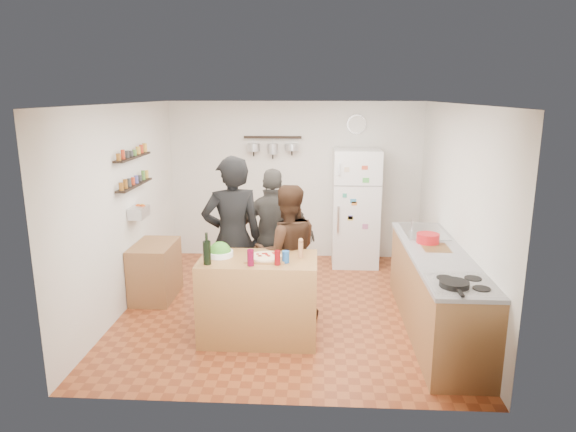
# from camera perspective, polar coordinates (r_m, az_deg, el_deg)

# --- Properties ---
(room_shell) EXTENTS (4.20, 4.20, 4.20)m
(room_shell) POSITION_cam_1_polar(r_m,az_deg,el_deg) (6.55, 0.15, 1.44)
(room_shell) COLOR brown
(room_shell) RESTS_ON ground
(prep_island) EXTENTS (1.25, 0.72, 0.91)m
(prep_island) POSITION_cam_1_polar(r_m,az_deg,el_deg) (5.64, -3.26, -9.11)
(prep_island) COLOR olive
(prep_island) RESTS_ON floor
(pizza_board) EXTENTS (0.42, 0.34, 0.02)m
(pizza_board) POSITION_cam_1_polar(r_m,az_deg,el_deg) (5.45, -2.51, -4.70)
(pizza_board) COLOR brown
(pizza_board) RESTS_ON prep_island
(pizza) EXTENTS (0.34, 0.34, 0.02)m
(pizza) POSITION_cam_1_polar(r_m,az_deg,el_deg) (5.44, -2.51, -4.51)
(pizza) COLOR beige
(pizza) RESTS_ON pizza_board
(salad_bowl) EXTENTS (0.29, 0.29, 0.06)m
(salad_bowl) POSITION_cam_1_polar(r_m,az_deg,el_deg) (5.58, -7.57, -4.17)
(salad_bowl) COLOR white
(salad_bowl) RESTS_ON prep_island
(wine_bottle) EXTENTS (0.08, 0.08, 0.24)m
(wine_bottle) POSITION_cam_1_polar(r_m,az_deg,el_deg) (5.31, -8.99, -4.06)
(wine_bottle) COLOR black
(wine_bottle) RESTS_ON prep_island
(wine_glass_near) EXTENTS (0.07, 0.07, 0.17)m
(wine_glass_near) POSITION_cam_1_polar(r_m,az_deg,el_deg) (5.23, -4.18, -4.65)
(wine_glass_near) COLOR #53071F
(wine_glass_near) RESTS_ON prep_island
(wine_glass_far) EXTENTS (0.06, 0.06, 0.15)m
(wine_glass_far) POSITION_cam_1_polar(r_m,az_deg,el_deg) (5.24, -1.19, -4.66)
(wine_glass_far) COLOR #61080C
(wine_glass_far) RESTS_ON prep_island
(pepper_mill) EXTENTS (0.05, 0.05, 0.17)m
(pepper_mill) POSITION_cam_1_polar(r_m,az_deg,el_deg) (5.47, 1.43, -3.80)
(pepper_mill) COLOR #A56F45
(pepper_mill) RESTS_ON prep_island
(salt_canister) EXTENTS (0.08, 0.08, 0.12)m
(salt_canister) POSITION_cam_1_polar(r_m,az_deg,el_deg) (5.32, -0.26, -4.56)
(salt_canister) COLOR navy
(salt_canister) RESTS_ON prep_island
(person_left) EXTENTS (0.83, 0.69, 1.94)m
(person_left) POSITION_cam_1_polar(r_m,az_deg,el_deg) (6.01, -6.18, -2.52)
(person_left) COLOR black
(person_left) RESTS_ON floor
(person_center) EXTENTS (0.90, 0.77, 1.61)m
(person_center) POSITION_cam_1_polar(r_m,az_deg,el_deg) (5.99, -0.10, -4.13)
(person_center) COLOR black
(person_center) RESTS_ON floor
(person_back) EXTENTS (1.02, 0.45, 1.73)m
(person_back) POSITION_cam_1_polar(r_m,az_deg,el_deg) (6.43, -1.54, -2.36)
(person_back) COLOR #312F2C
(person_back) RESTS_ON floor
(counter_run) EXTENTS (0.63, 2.63, 0.90)m
(counter_run) POSITION_cam_1_polar(r_m,az_deg,el_deg) (6.03, 16.14, -8.16)
(counter_run) COLOR #9E7042
(counter_run) RESTS_ON floor
(stove_top) EXTENTS (0.60, 0.62, 0.02)m
(stove_top) POSITION_cam_1_polar(r_m,az_deg,el_deg) (5.01, 18.83, -7.22)
(stove_top) COLOR white
(stove_top) RESTS_ON counter_run
(skillet) EXTENTS (0.26, 0.26, 0.05)m
(skillet) POSITION_cam_1_polar(r_m,az_deg,el_deg) (4.89, 17.99, -7.21)
(skillet) COLOR black
(skillet) RESTS_ON stove_top
(sink) EXTENTS (0.50, 0.80, 0.03)m
(sink) POSITION_cam_1_polar(r_m,az_deg,el_deg) (6.68, 14.84, -1.76)
(sink) COLOR silver
(sink) RESTS_ON counter_run
(cutting_board) EXTENTS (0.30, 0.40, 0.02)m
(cutting_board) POSITION_cam_1_polar(r_m,az_deg,el_deg) (6.05, 16.06, -3.47)
(cutting_board) COLOR olive
(cutting_board) RESTS_ON counter_run
(red_bowl) EXTENTS (0.26, 0.26, 0.11)m
(red_bowl) POSITION_cam_1_polar(r_m,az_deg,el_deg) (6.19, 15.28, -2.39)
(red_bowl) COLOR red
(red_bowl) RESTS_ON counter_run
(fridge) EXTENTS (0.70, 0.68, 1.80)m
(fridge) POSITION_cam_1_polar(r_m,az_deg,el_deg) (7.97, 7.52, 0.93)
(fridge) COLOR white
(fridge) RESTS_ON floor
(wall_clock) EXTENTS (0.30, 0.03, 0.30)m
(wall_clock) POSITION_cam_1_polar(r_m,az_deg,el_deg) (8.13, 7.63, 10.07)
(wall_clock) COLOR silver
(wall_clock) RESTS_ON back_wall
(spice_shelf_lower) EXTENTS (0.12, 1.00, 0.02)m
(spice_shelf_lower) POSITION_cam_1_polar(r_m,az_deg,el_deg) (6.71, -16.66, 3.33)
(spice_shelf_lower) COLOR black
(spice_shelf_lower) RESTS_ON left_wall
(spice_shelf_upper) EXTENTS (0.12, 1.00, 0.02)m
(spice_shelf_upper) POSITION_cam_1_polar(r_m,az_deg,el_deg) (6.66, -16.86, 6.29)
(spice_shelf_upper) COLOR black
(spice_shelf_upper) RESTS_ON left_wall
(produce_basket) EXTENTS (0.18, 0.35, 0.14)m
(produce_basket) POSITION_cam_1_polar(r_m,az_deg,el_deg) (6.77, -16.22, 0.42)
(produce_basket) COLOR silver
(produce_basket) RESTS_ON left_wall
(side_table) EXTENTS (0.50, 0.80, 0.73)m
(side_table) POSITION_cam_1_polar(r_m,az_deg,el_deg) (6.94, -14.52, -5.91)
(side_table) COLOR #986A40
(side_table) RESTS_ON floor
(pot_rack) EXTENTS (0.90, 0.04, 0.04)m
(pot_rack) POSITION_cam_1_polar(r_m,az_deg,el_deg) (8.07, -1.72, 8.74)
(pot_rack) COLOR black
(pot_rack) RESTS_ON back_wall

